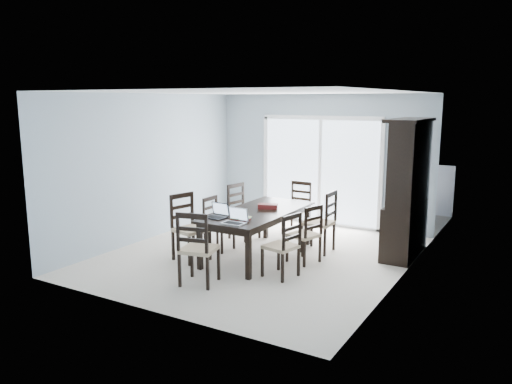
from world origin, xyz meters
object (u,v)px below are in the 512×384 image
at_px(laptop_silver, 234,220).
at_px(chair_right_mid, 308,228).
at_px(china_hutch, 408,190).
at_px(chair_right_far, 324,215).
at_px(chair_right_near, 286,239).
at_px(cell_phone, 224,224).
at_px(game_box, 268,206).
at_px(dining_table, 258,215).
at_px(chair_end_near, 196,241).
at_px(laptop_dark, 215,215).
at_px(chair_end_far, 299,202).
at_px(chair_left_far, 240,205).
at_px(hot_tub, 310,193).
at_px(chair_left_near, 187,220).
at_px(chair_left_mid, 215,218).

bearing_deg(laptop_silver, chair_right_mid, 53.80).
height_order(china_hutch, chair_right_far, china_hutch).
bearing_deg(chair_right_near, china_hutch, -20.23).
bearing_deg(cell_phone, game_box, 86.74).
bearing_deg(dining_table, chair_right_near, -38.94).
distance_m(chair_end_near, laptop_dark, 0.86).
distance_m(dining_table, chair_right_mid, 0.86).
relative_size(chair_right_mid, chair_end_near, 0.89).
xyz_separation_m(chair_end_far, laptop_dark, (-0.22, -2.44, 0.21)).
xyz_separation_m(chair_right_near, chair_right_mid, (0.01, 0.74, -0.01)).
height_order(chair_left_far, chair_right_mid, chair_left_far).
height_order(cell_phone, hot_tub, hot_tub).
bearing_deg(chair_left_near, cell_phone, 84.44).
bearing_deg(chair_end_far, chair_left_mid, 67.61).
relative_size(chair_end_far, laptop_dark, 3.30).
relative_size(chair_right_near, chair_right_far, 0.91).
relative_size(chair_left_far, cell_phone, 10.92).
xyz_separation_m(chair_right_far, laptop_dark, (-1.14, -1.49, 0.17)).
xyz_separation_m(chair_end_near, game_box, (0.12, 1.77, 0.16)).
xyz_separation_m(dining_table, chair_left_mid, (-0.82, -0.03, -0.13)).
relative_size(chair_end_near, cell_phone, 11.42).
xyz_separation_m(chair_left_near, chair_right_near, (1.74, 0.00, -0.06)).
height_order(chair_left_far, laptop_dark, chair_left_far).
bearing_deg(cell_phone, chair_end_near, -97.79).
height_order(chair_end_near, chair_end_far, chair_end_near).
bearing_deg(chair_right_near, hot_tub, 31.01).
bearing_deg(chair_right_near, chair_left_far, 60.02).
height_order(chair_left_mid, hot_tub, chair_left_mid).
relative_size(chair_right_far, laptop_dark, 3.52).
relative_size(dining_table, chair_left_near, 1.83).
bearing_deg(dining_table, chair_end_far, 92.88).
bearing_deg(chair_end_near, game_box, 72.53).
distance_m(dining_table, chair_left_near, 1.13).
relative_size(chair_right_far, hot_tub, 0.63).
bearing_deg(chair_end_far, chair_left_near, 71.77).
distance_m(laptop_dark, laptop_silver, 0.47).
bearing_deg(hot_tub, laptop_dark, -85.57).
bearing_deg(chair_right_mid, china_hutch, -27.69).
relative_size(china_hutch, chair_left_mid, 2.14).
relative_size(chair_right_mid, cell_phone, 10.12).
distance_m(dining_table, chair_left_far, 1.16).
bearing_deg(chair_end_near, chair_left_near, 120.05).
distance_m(laptop_dark, hot_tub, 4.21).
bearing_deg(hot_tub, chair_left_near, -93.85).
relative_size(chair_left_far, hot_tub, 0.61).
relative_size(chair_left_far, chair_end_near, 0.96).
relative_size(dining_table, chair_end_near, 1.84).
bearing_deg(chair_right_mid, chair_end_far, 47.13).
xyz_separation_m(chair_right_mid, laptop_silver, (-0.71, -1.00, 0.24)).
xyz_separation_m(chair_left_near, chair_end_near, (0.85, -0.89, -0.00)).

